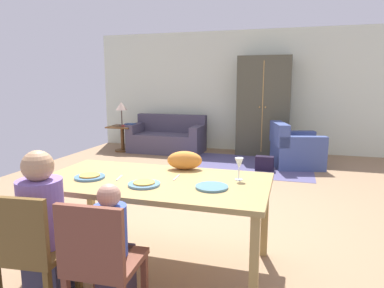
{
  "coord_description": "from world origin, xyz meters",
  "views": [
    {
      "loc": [
        1.11,
        -3.74,
        1.55
      ],
      "look_at": [
        0.01,
        -0.0,
        0.85
      ],
      "focal_mm": 32.12,
      "sensor_mm": 36.0,
      "label": 1
    }
  ],
  "objects_px": {
    "plate_near_child": "(144,184)",
    "cat": "(185,160)",
    "book_lower": "(127,126)",
    "plate_near_man": "(90,177)",
    "plate_near_woman": "(212,187)",
    "dining_chair_man": "(30,248)",
    "person_child": "(114,255)",
    "dining_chair_child": "(100,259)",
    "side_table": "(122,135)",
    "table_lamp": "(121,107)",
    "wine_glass": "(239,164)",
    "book_upper": "(130,124)",
    "couch": "(168,138)",
    "handbag": "(264,163)",
    "dining_table": "(153,187)",
    "person_man": "(46,233)",
    "armchair": "(294,150)",
    "armoire": "(264,106)"
  },
  "relations": [
    {
      "from": "wine_glass",
      "to": "dining_chair_child",
      "type": "height_order",
      "value": "wine_glass"
    },
    {
      "from": "wine_glass",
      "to": "handbag",
      "type": "bearing_deg",
      "value": 90.71
    },
    {
      "from": "plate_near_child",
      "to": "cat",
      "type": "height_order",
      "value": "cat"
    },
    {
      "from": "book_lower",
      "to": "handbag",
      "type": "xyz_separation_m",
      "value": [
        3.12,
        -0.87,
        -0.46
      ]
    },
    {
      "from": "dining_table",
      "to": "dining_chair_child",
      "type": "xyz_separation_m",
      "value": [
        0.0,
        -0.85,
        -0.2
      ]
    },
    {
      "from": "dining_chair_man",
      "to": "couch",
      "type": "relative_size",
      "value": 0.53
    },
    {
      "from": "dining_chair_man",
      "to": "table_lamp",
      "type": "bearing_deg",
      "value": 111.82
    },
    {
      "from": "dining_table",
      "to": "table_lamp",
      "type": "height_order",
      "value": "table_lamp"
    },
    {
      "from": "table_lamp",
      "to": "person_man",
      "type": "bearing_deg",
      "value": -67.62
    },
    {
      "from": "plate_near_child",
      "to": "armoire",
      "type": "relative_size",
      "value": 0.12
    },
    {
      "from": "couch",
      "to": "table_lamp",
      "type": "distance_m",
      "value": 1.26
    },
    {
      "from": "handbag",
      "to": "person_child",
      "type": "bearing_deg",
      "value": -98.66
    },
    {
      "from": "book_lower",
      "to": "armchair",
      "type": "bearing_deg",
      "value": -5.98
    },
    {
      "from": "person_man",
      "to": "side_table",
      "type": "bearing_deg",
      "value": 112.38
    },
    {
      "from": "person_child",
      "to": "book_lower",
      "type": "xyz_separation_m",
      "value": [
        -2.48,
        5.09,
        0.16
      ]
    },
    {
      "from": "plate_near_child",
      "to": "side_table",
      "type": "relative_size",
      "value": 0.43
    },
    {
      "from": "book_lower",
      "to": "handbag",
      "type": "distance_m",
      "value": 3.27
    },
    {
      "from": "person_child",
      "to": "handbag",
      "type": "relative_size",
      "value": 2.89
    },
    {
      "from": "person_child",
      "to": "cat",
      "type": "height_order",
      "value": "cat"
    },
    {
      "from": "person_child",
      "to": "couch",
      "type": "relative_size",
      "value": 0.56
    },
    {
      "from": "wine_glass",
      "to": "dining_chair_man",
      "type": "xyz_separation_m",
      "value": [
        -1.2,
        -1.03,
        -0.4
      ]
    },
    {
      "from": "plate_near_man",
      "to": "handbag",
      "type": "distance_m",
      "value": 3.89
    },
    {
      "from": "dining_chair_man",
      "to": "person_child",
      "type": "relative_size",
      "value": 0.94
    },
    {
      "from": "dining_chair_child",
      "to": "side_table",
      "type": "relative_size",
      "value": 1.5
    },
    {
      "from": "table_lamp",
      "to": "book_lower",
      "type": "height_order",
      "value": "table_lamp"
    },
    {
      "from": "armchair",
      "to": "book_lower",
      "type": "xyz_separation_m",
      "value": [
        -3.62,
        0.38,
        0.28
      ]
    },
    {
      "from": "couch",
      "to": "table_lamp",
      "type": "height_order",
      "value": "table_lamp"
    },
    {
      "from": "wine_glass",
      "to": "couch",
      "type": "height_order",
      "value": "wine_glass"
    },
    {
      "from": "book_lower",
      "to": "dining_table",
      "type": "bearing_deg",
      "value": -60.64
    },
    {
      "from": "dining_table",
      "to": "plate_near_child",
      "type": "bearing_deg",
      "value": -90.0
    },
    {
      "from": "plate_near_man",
      "to": "person_man",
      "type": "relative_size",
      "value": 0.23
    },
    {
      "from": "person_child",
      "to": "table_lamp",
      "type": "relative_size",
      "value": 1.71
    },
    {
      "from": "book_lower",
      "to": "book_upper",
      "type": "distance_m",
      "value": 0.09
    },
    {
      "from": "plate_near_child",
      "to": "wine_glass",
      "type": "relative_size",
      "value": 1.34
    },
    {
      "from": "dining_chair_child",
      "to": "armchair",
      "type": "relative_size",
      "value": 0.83
    },
    {
      "from": "plate_near_man",
      "to": "dining_chair_child",
      "type": "distance_m",
      "value": 0.94
    },
    {
      "from": "person_child",
      "to": "cat",
      "type": "distance_m",
      "value": 1.16
    },
    {
      "from": "plate_near_man",
      "to": "plate_near_woman",
      "type": "relative_size",
      "value": 1.0
    },
    {
      "from": "book_upper",
      "to": "plate_near_man",
      "type": "bearing_deg",
      "value": -67.25
    },
    {
      "from": "cat",
      "to": "book_upper",
      "type": "relative_size",
      "value": 1.45
    },
    {
      "from": "dining_chair_man",
      "to": "person_man",
      "type": "bearing_deg",
      "value": 93.86
    },
    {
      "from": "wine_glass",
      "to": "couch",
      "type": "distance_m",
      "value": 5.11
    },
    {
      "from": "plate_near_child",
      "to": "cat",
      "type": "bearing_deg",
      "value": 75.28
    },
    {
      "from": "armoire",
      "to": "book_upper",
      "type": "bearing_deg",
      "value": -170.41
    },
    {
      "from": "armchair",
      "to": "side_table",
      "type": "xyz_separation_m",
      "value": [
        -3.77,
        0.41,
        0.06
      ]
    },
    {
      "from": "dining_table",
      "to": "plate_near_woman",
      "type": "distance_m",
      "value": 0.54
    },
    {
      "from": "cat",
      "to": "book_lower",
      "type": "xyz_separation_m",
      "value": [
        -2.63,
        4.02,
        -0.25
      ]
    },
    {
      "from": "cat",
      "to": "side_table",
      "type": "relative_size",
      "value": 0.55
    },
    {
      "from": "plate_near_child",
      "to": "book_lower",
      "type": "distance_m",
      "value": 5.22
    },
    {
      "from": "book_upper",
      "to": "plate_near_child",
      "type": "bearing_deg",
      "value": -62.28
    }
  ]
}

